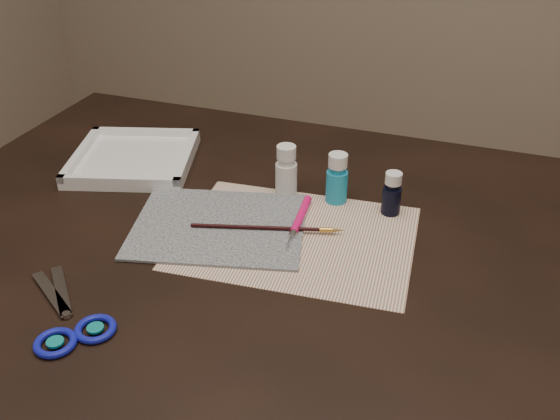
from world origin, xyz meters
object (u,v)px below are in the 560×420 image
(paint_bottle_cyan, at_px, (337,178))
(palette_tray, at_px, (134,157))
(paper, at_px, (296,237))
(paint_bottle_white, at_px, (286,170))
(canvas, at_px, (219,226))
(scissors, at_px, (57,309))
(paint_bottle_navy, at_px, (392,194))

(paint_bottle_cyan, distance_m, palette_tray, 0.41)
(paper, relative_size, paint_bottle_cyan, 4.06)
(palette_tray, bearing_deg, paint_bottle_white, -2.13)
(canvas, height_order, paint_bottle_cyan, paint_bottle_cyan)
(canvas, height_order, palette_tray, palette_tray)
(paint_bottle_cyan, bearing_deg, canvas, -137.20)
(canvas, distance_m, paint_bottle_white, 0.16)
(paper, height_order, palette_tray, palette_tray)
(canvas, height_order, scissors, scissors)
(paint_bottle_white, xyz_separation_m, paint_bottle_navy, (0.19, -0.00, -0.01))
(canvas, xyz_separation_m, palette_tray, (-0.25, 0.15, 0.01))
(canvas, distance_m, paint_bottle_navy, 0.29)
(canvas, relative_size, paint_bottle_navy, 3.59)
(scissors, xyz_separation_m, palette_tray, (-0.13, 0.42, 0.01))
(paper, distance_m, paint_bottle_navy, 0.18)
(paper, xyz_separation_m, canvas, (-0.13, -0.01, 0.00))
(paint_bottle_cyan, distance_m, paint_bottle_navy, 0.10)
(paint_bottle_cyan, bearing_deg, paper, -102.53)
(paint_bottle_navy, xyz_separation_m, palette_tray, (-0.50, 0.02, -0.03))
(paint_bottle_cyan, height_order, paint_bottle_navy, paint_bottle_cyan)
(scissors, bearing_deg, paint_bottle_white, -81.59)
(paint_bottle_white, distance_m, palette_tray, 0.32)
(canvas, bearing_deg, palette_tray, 148.45)
(paint_bottle_navy, bearing_deg, canvas, -151.62)
(paint_bottle_cyan, xyz_separation_m, scissors, (-0.28, -0.41, -0.04))
(paint_bottle_navy, bearing_deg, paint_bottle_white, 178.86)
(paint_bottle_white, height_order, paint_bottle_cyan, paint_bottle_white)
(paint_bottle_navy, height_order, palette_tray, paint_bottle_navy)
(paper, distance_m, paint_bottle_white, 0.15)
(paint_bottle_cyan, bearing_deg, palette_tray, 178.99)
(canvas, relative_size, paint_bottle_white, 2.95)
(paper, bearing_deg, paint_bottle_cyan, 77.47)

